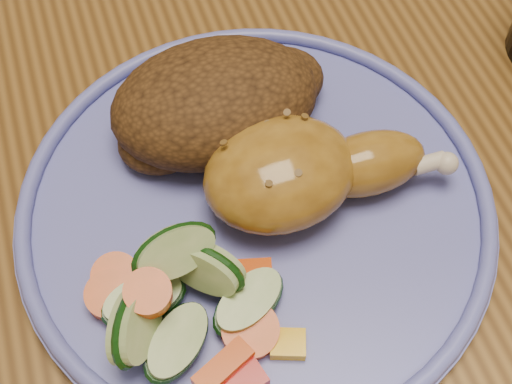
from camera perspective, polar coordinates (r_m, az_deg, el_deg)
dining_table at (r=0.58m, az=7.23°, el=2.89°), size 0.90×1.40×0.75m
plate at (r=0.44m, az=0.00°, el=-1.45°), size 0.29×0.29×0.01m
plate_rim at (r=0.43m, az=0.00°, el=-0.71°), size 0.29×0.29×0.01m
chicken_leg at (r=0.42m, az=3.72°, el=1.67°), size 0.16×0.08×0.05m
rice_pilaf at (r=0.45m, az=-2.98°, el=7.20°), size 0.14×0.10×0.06m
vegetable_pile at (r=0.39m, az=-5.94°, el=-8.69°), size 0.12×0.11×0.06m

